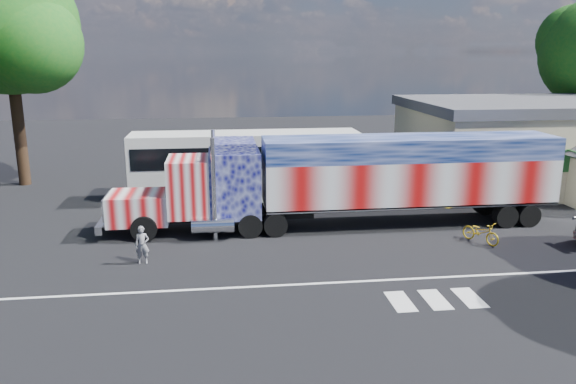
{
  "coord_description": "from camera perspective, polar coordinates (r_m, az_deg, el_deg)",
  "views": [
    {
      "loc": [
        -3.01,
        -21.38,
        8.05
      ],
      "look_at": [
        0.0,
        3.0,
        1.9
      ],
      "focal_mm": 35.0,
      "sensor_mm": 36.0,
      "label": 1
    }
  ],
  "objects": [
    {
      "name": "tree_nw_a",
      "position": [
        37.85,
        -26.47,
        14.91
      ],
      "size": [
        8.58,
        8.17,
        13.7
      ],
      "color": "black",
      "rests_on": "ground"
    },
    {
      "name": "lane_markings",
      "position": [
        19.93,
        7.4,
        -9.88
      ],
      "size": [
        30.0,
        2.67,
        0.01
      ],
      "color": "silver",
      "rests_on": "ground"
    },
    {
      "name": "coach_bus",
      "position": [
        31.62,
        -4.28,
        2.83
      ],
      "size": [
        12.72,
        2.96,
        3.7
      ],
      "color": "white",
      "rests_on": "ground"
    },
    {
      "name": "semi_truck",
      "position": [
        26.41,
        6.79,
        1.44
      ],
      "size": [
        21.22,
        3.35,
        4.52
      ],
      "color": "black",
      "rests_on": "ground"
    },
    {
      "name": "woman",
      "position": [
        22.64,
        -14.59,
        -5.22
      ],
      "size": [
        0.55,
        0.36,
        1.5
      ],
      "primitive_type": "imported",
      "rotation": [
        0.0,
        0.0,
        -0.0
      ],
      "color": "slate",
      "rests_on": "ground"
    },
    {
      "name": "bicycle",
      "position": [
        25.72,
        18.99,
        -3.87
      ],
      "size": [
        1.45,
        1.87,
        0.95
      ],
      "primitive_type": "imported",
      "rotation": [
        0.0,
        0.0,
        0.53
      ],
      "color": "gold",
      "rests_on": "ground"
    },
    {
      "name": "ground",
      "position": [
        23.04,
        0.92,
        -6.39
      ],
      "size": [
        100.0,
        100.0,
        0.0
      ],
      "primitive_type": "plane",
      "color": "black"
    }
  ]
}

